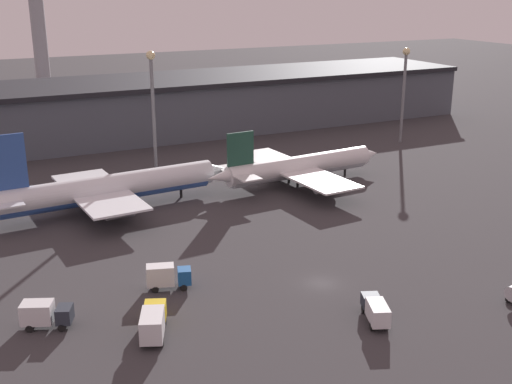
# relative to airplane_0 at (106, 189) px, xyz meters

# --- Properties ---
(ground) EXTENTS (600.00, 600.00, 0.00)m
(ground) POSITION_rel_airplane_0_xyz_m (18.12, -41.05, -3.91)
(ground) COLOR #383538
(terminal_building) EXTENTS (193.17, 30.22, 14.31)m
(terminal_building) POSITION_rel_airplane_0_xyz_m (18.12, 54.31, 3.28)
(terminal_building) COLOR #4C515B
(terminal_building) RESTS_ON ground
(airplane_0) EXTENTS (47.34, 27.16, 15.24)m
(airplane_0) POSITION_rel_airplane_0_xyz_m (0.00, 0.00, 0.00)
(airplane_0) COLOR white
(airplane_0) RESTS_ON ground
(airplane_1) EXTENTS (39.82, 33.36, 11.85)m
(airplane_1) POSITION_rel_airplane_0_xyz_m (37.46, -1.24, -0.45)
(airplane_1) COLOR white
(airplane_1) RESTS_ON ground
(service_vehicle_1) EXTENTS (6.09, 4.39, 3.14)m
(service_vehicle_1) POSITION_rel_airplane_0_xyz_m (-16.22, -36.75, -2.16)
(service_vehicle_1) COLOR #282D38
(service_vehicle_1) RESTS_ON ground
(service_vehicle_3) EXTENTS (5.02, 7.63, 3.35)m
(service_vehicle_3) POSITION_rel_airplane_0_xyz_m (-5.77, -44.18, -2.04)
(service_vehicle_3) COLOR gold
(service_vehicle_3) RESTS_ON ground
(service_vehicle_4) EXTENTS (5.99, 3.61, 3.34)m
(service_vehicle_4) POSITION_rel_airplane_0_xyz_m (-0.57, -33.66, -2.06)
(service_vehicle_4) COLOR #195199
(service_vehicle_4) RESTS_ON ground
(service_vehicle_5) EXTENTS (4.31, 6.65, 2.79)m
(service_vehicle_5) POSITION_rel_airplane_0_xyz_m (18.31, -52.53, -2.31)
(service_vehicle_5) COLOR #282D38
(service_vehicle_5) RESTS_ON ground
(lamp_post_1) EXTENTS (1.80, 1.80, 25.13)m
(lamp_post_1) POSITION_rel_airplane_0_xyz_m (14.66, 18.02, 12.06)
(lamp_post_1) COLOR slate
(lamp_post_1) RESTS_ON ground
(lamp_post_2) EXTENTS (1.80, 1.80, 23.11)m
(lamp_post_2) POSITION_rel_airplane_0_xyz_m (77.93, 18.02, 10.94)
(lamp_post_2) COLOR slate
(lamp_post_2) RESTS_ON ground
(control_tower) EXTENTS (9.00, 9.00, 46.47)m
(control_tower) POSITION_rel_airplane_0_xyz_m (6.52, 105.75, 22.94)
(control_tower) COLOR #99999E
(control_tower) RESTS_ON ground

